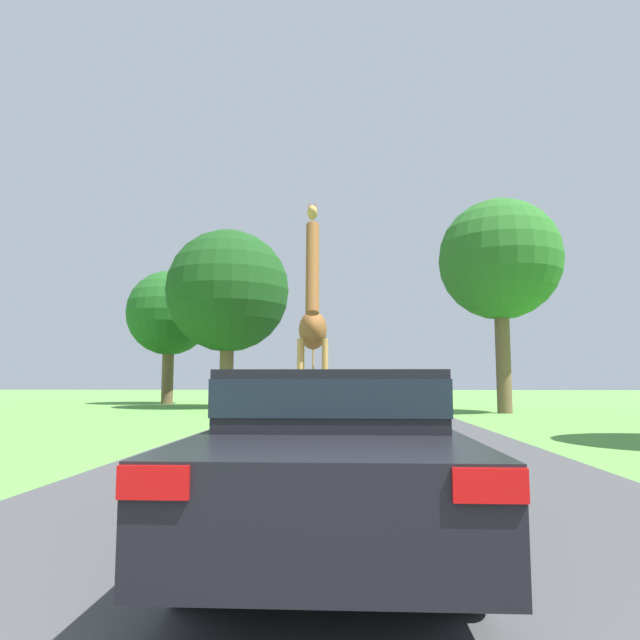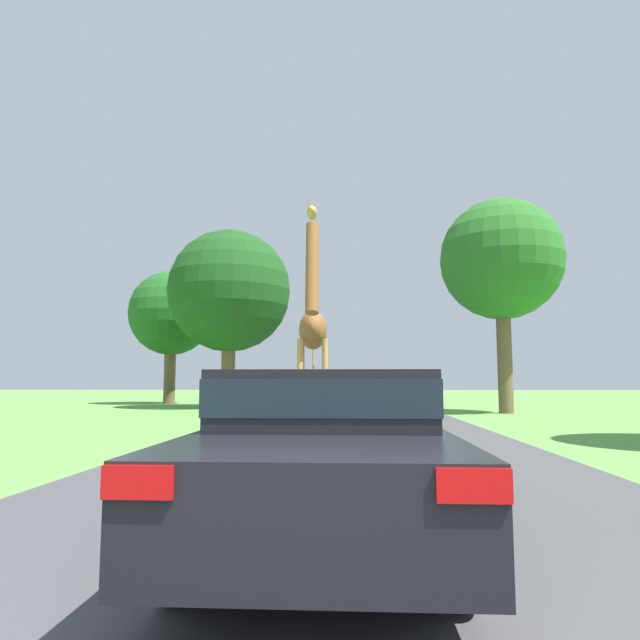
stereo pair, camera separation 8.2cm
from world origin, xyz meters
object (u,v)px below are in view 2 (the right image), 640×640
at_px(car_queue_right, 279,395).
at_px(car_queue_left, 319,390).
at_px(tree_right_cluster, 501,260).
at_px(giraffe_near_road, 313,326).
at_px(car_far_ahead, 362,392).
at_px(tree_far_right, 229,292).
at_px(tree_centre_back, 171,314).
at_px(car_lead_maroon, 327,445).

height_order(car_queue_right, car_queue_left, car_queue_left).
bearing_deg(car_queue_left, tree_right_cluster, -50.23).
xyz_separation_m(giraffe_near_road, car_far_ahead, (1.43, 13.51, -1.88)).
relative_size(giraffe_near_road, car_queue_left, 1.19).
height_order(giraffe_near_road, tree_far_right, tree_far_right).
distance_m(tree_centre_back, tree_far_right, 6.23).
distance_m(car_queue_left, car_far_ahead, 4.92).
distance_m(giraffe_near_road, tree_centre_back, 19.19).
xyz_separation_m(car_lead_maroon, tree_far_right, (-5.55, 21.57, 4.72)).
bearing_deg(tree_far_right, tree_centre_back, 132.97).
height_order(car_lead_maroon, car_queue_left, car_queue_left).
xyz_separation_m(giraffe_near_road, tree_right_cluster, (6.91, 8.51, 3.41)).
distance_m(tree_centre_back, tree_right_cluster, 17.97).
relative_size(giraffe_near_road, car_lead_maroon, 1.18).
height_order(car_lead_maroon, car_far_ahead, car_far_ahead).
distance_m(car_queue_right, car_far_ahead, 6.63).
xyz_separation_m(car_queue_left, tree_right_cluster, (7.78, -9.35, 5.26)).
distance_m(giraffe_near_road, car_queue_left, 17.98).
bearing_deg(car_queue_left, car_lead_maroon, -86.56).
xyz_separation_m(car_lead_maroon, car_queue_right, (-2.60, 17.09, -0.01)).
height_order(car_queue_right, tree_far_right, tree_far_right).
distance_m(giraffe_near_road, car_lead_maroon, 9.56).
bearing_deg(car_lead_maroon, tree_centre_back, 110.54).
xyz_separation_m(car_lead_maroon, tree_right_cluster, (6.14, 17.86, 5.28)).
distance_m(car_far_ahead, tree_right_cluster, 9.11).
height_order(car_far_ahead, tree_right_cluster, tree_right_cluster).
height_order(car_queue_left, tree_centre_back, tree_centre_back).
bearing_deg(tree_centre_back, car_lead_maroon, -69.46).
relative_size(car_queue_right, tree_centre_back, 0.55).
bearing_deg(car_far_ahead, car_lead_maroon, -91.67).
height_order(car_queue_right, car_far_ahead, car_queue_right).
bearing_deg(car_queue_right, tree_centre_back, 128.52).
xyz_separation_m(tree_centre_back, tree_far_right, (4.23, -4.54, 0.50)).
relative_size(giraffe_near_road, tree_right_cluster, 0.64).
xyz_separation_m(car_far_ahead, tree_centre_back, (-10.45, 3.26, 4.23)).
bearing_deg(car_queue_right, car_far_ahead, 60.50).
bearing_deg(tree_far_right, tree_right_cluster, -17.61).
height_order(car_queue_left, tree_right_cluster, tree_right_cluster).
xyz_separation_m(car_lead_maroon, car_queue_left, (-1.64, 27.21, 0.02)).
distance_m(car_queue_right, tree_far_right, 7.16).
relative_size(car_queue_right, tree_right_cluster, 0.48).
relative_size(car_queue_left, tree_far_right, 0.54).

